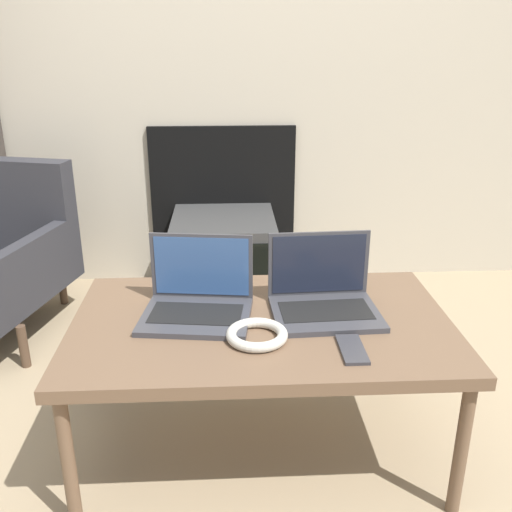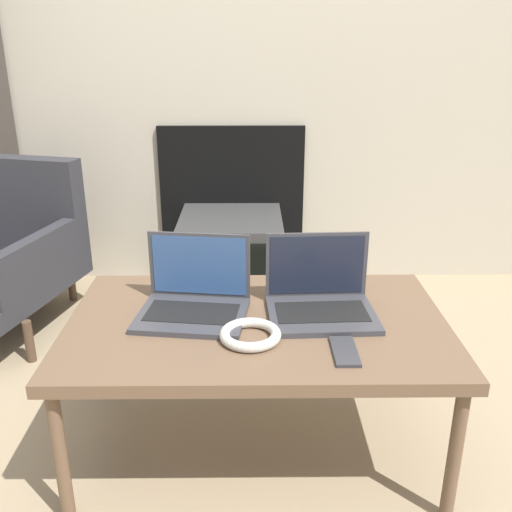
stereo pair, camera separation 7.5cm
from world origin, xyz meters
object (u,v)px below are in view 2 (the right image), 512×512
object	(u,v)px
phone	(345,351)
tv	(231,258)
laptop_right	(320,297)
headphones	(250,335)
laptop_left	(195,297)

from	to	relation	value
phone	tv	world-z (taller)	phone
laptop_right	phone	xyz separation A→B (m)	(0.04, -0.24, -0.04)
headphones	phone	size ratio (longest dim) A/B	1.15
laptop_left	tv	xyz separation A→B (m)	(0.07, 1.04, -0.28)
laptop_left	phone	size ratio (longest dim) A/B	2.32
laptop_right	phone	distance (m)	0.25
laptop_right	phone	bearing A→B (deg)	-83.84
phone	headphones	bearing A→B (deg)	163.23
laptop_right	tv	bearing A→B (deg)	103.14
laptop_right	tv	size ratio (longest dim) A/B	0.64
phone	tv	distance (m)	1.35
laptop_right	tv	world-z (taller)	laptop_right
laptop_right	laptop_left	bearing A→B (deg)	177.34
laptop_right	headphones	size ratio (longest dim) A/B	1.91
laptop_left	phone	bearing A→B (deg)	-23.49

